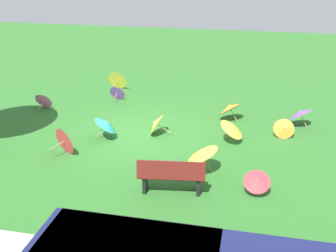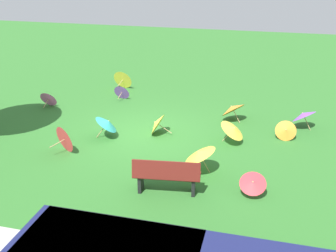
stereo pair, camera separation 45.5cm
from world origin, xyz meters
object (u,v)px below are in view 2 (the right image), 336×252
at_px(parasol_orange_1, 286,130).
at_px(parasol_purple_0, 303,115).
at_px(parasol_yellow_0, 123,79).
at_px(parasol_yellow_2, 233,129).
at_px(parasol_orange_0, 232,108).
at_px(parasol_teal_0, 107,123).
at_px(parasol_purple_1, 122,92).
at_px(parasol_yellow_1, 199,153).
at_px(parasol_pink_0, 49,98).
at_px(parasol_yellow_3, 156,123).
at_px(parasol_red_1, 253,183).
at_px(parasol_red_0, 66,138).
at_px(park_bench, 167,176).

bearing_deg(parasol_orange_1, parasol_purple_0, -116.89).
xyz_separation_m(parasol_yellow_0, parasol_yellow_2, (-5.09, 4.39, 0.04)).
xyz_separation_m(parasol_orange_0, parasol_yellow_2, (-0.22, 1.83, 0.00)).
height_order(parasol_teal_0, parasol_purple_1, parasol_teal_0).
distance_m(parasol_orange_0, parasol_teal_0, 4.30).
bearing_deg(parasol_yellow_1, parasol_orange_1, -129.39).
relative_size(parasol_orange_0, parasol_yellow_2, 1.25).
relative_size(parasol_orange_0, parasol_pink_0, 1.68).
bearing_deg(parasol_yellow_3, parasol_purple_0, -159.81).
distance_m(parasol_pink_0, parasol_red_1, 8.94).
bearing_deg(parasol_red_1, parasol_pink_0, -29.57).
relative_size(parasol_red_0, parasol_yellow_2, 0.91).
distance_m(parasol_yellow_0, parasol_purple_0, 7.65).
xyz_separation_m(parasol_purple_0, parasol_yellow_1, (2.76, 3.77, 0.08)).
relative_size(parasol_yellow_1, parasol_yellow_2, 0.99).
xyz_separation_m(parasol_yellow_0, parasol_yellow_3, (-2.68, 4.30, -0.05)).
bearing_deg(parasol_teal_0, parasol_yellow_2, -171.85).
relative_size(parasol_orange_1, parasol_red_1, 1.03).
distance_m(parasol_purple_0, parasol_yellow_2, 2.72).
relative_size(parasol_yellow_0, parasol_orange_1, 1.36).
bearing_deg(parasol_red_1, parasol_purple_0, -106.01).
relative_size(park_bench, parasol_yellow_1, 1.83).
bearing_deg(parasol_orange_1, parasol_red_1, 77.55).
height_order(parasol_orange_0, parasol_purple_1, parasol_orange_0).
relative_size(parasol_purple_0, parasol_red_1, 1.69).
height_order(park_bench, parasol_yellow_0, park_bench).
distance_m(parasol_purple_0, parasol_teal_0, 6.33).
bearing_deg(park_bench, parasol_orange_0, -101.25).
bearing_deg(parasol_yellow_0, park_bench, 116.93).
xyz_separation_m(park_bench, parasol_red_0, (3.35, -1.47, -0.06)).
height_order(parasol_orange_1, parasol_purple_1, parasol_purple_1).
relative_size(parasol_pink_0, parasol_yellow_3, 0.87).
bearing_deg(parasol_red_0, parasol_purple_1, -89.23).
bearing_deg(parasol_orange_0, parasol_red_1, 101.94).
bearing_deg(parasol_purple_0, parasol_yellow_1, 53.79).
xyz_separation_m(parasol_red_1, parasol_yellow_3, (3.18, -2.95, 0.01)).
height_order(parasol_orange_1, parasol_red_0, parasol_red_0).
height_order(parasol_orange_0, parasol_pink_0, parasol_orange_0).
distance_m(parasol_yellow_2, parasol_purple_1, 5.54).
relative_size(parasol_yellow_1, parasol_yellow_3, 1.15).
relative_size(parasol_yellow_0, parasol_purple_1, 1.33).
height_order(parasol_orange_0, parasol_yellow_2, parasol_orange_0).
height_order(parasol_yellow_0, parasol_teal_0, parasol_yellow_0).
distance_m(parasol_yellow_1, parasol_red_1, 1.67).
distance_m(parasol_yellow_1, parasol_teal_0, 3.47).
bearing_deg(parasol_teal_0, parasol_yellow_3, -155.43).
xyz_separation_m(park_bench, parasol_yellow_1, (-0.56, -1.20, 0.08)).
height_order(parasol_yellow_1, parasol_teal_0, parasol_yellow_1).
bearing_deg(parasol_yellow_0, parasol_orange_1, 150.84).
bearing_deg(parasol_teal_0, parasol_purple_1, -76.78).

